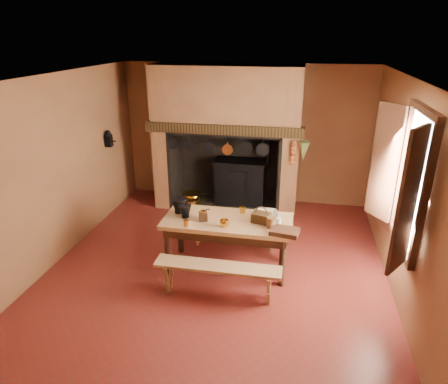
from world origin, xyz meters
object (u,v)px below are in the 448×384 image
(iron_range, at_px, (241,181))
(wicker_basket, at_px, (261,217))
(bench_front, at_px, (218,273))
(coffee_grinder, at_px, (203,216))
(work_table, at_px, (228,227))
(mixing_bowl, at_px, (266,215))

(iron_range, bearing_deg, wicker_basket, -74.66)
(iron_range, relative_size, bench_front, 0.94)
(coffee_grinder, bearing_deg, bench_front, -78.44)
(work_table, bearing_deg, coffee_grinder, -163.92)
(iron_range, xyz_separation_m, work_table, (0.19, -2.49, 0.20))
(coffee_grinder, bearing_deg, wicker_basket, -10.40)
(bench_front, bearing_deg, coffee_grinder, 118.83)
(work_table, distance_m, mixing_bowl, 0.59)
(bench_front, xyz_separation_m, coffee_grinder, (-0.34, 0.62, 0.52))
(coffee_grinder, distance_m, wicker_basket, 0.84)
(iron_range, xyz_separation_m, coffee_grinder, (-0.15, -2.58, 0.40))
(iron_range, height_order, work_table, iron_range)
(iron_range, height_order, bench_front, iron_range)
(mixing_bowl, distance_m, wicker_basket, 0.16)
(wicker_basket, bearing_deg, coffee_grinder, -158.26)
(bench_front, height_order, mixing_bowl, mixing_bowl)
(iron_range, relative_size, coffee_grinder, 8.51)
(coffee_grinder, relative_size, wicker_basket, 0.64)
(iron_range, xyz_separation_m, mixing_bowl, (0.74, -2.34, 0.37))
(coffee_grinder, bearing_deg, work_table, -1.19)
(bench_front, relative_size, coffee_grinder, 9.03)
(iron_range, xyz_separation_m, wicker_basket, (0.68, -2.48, 0.41))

